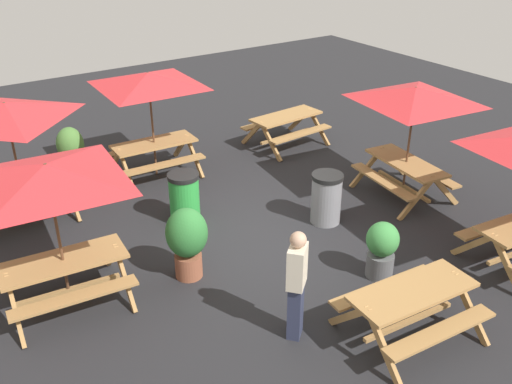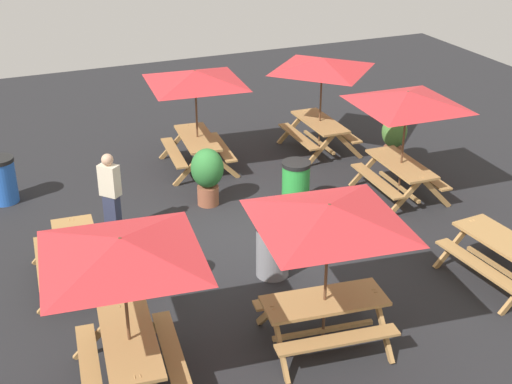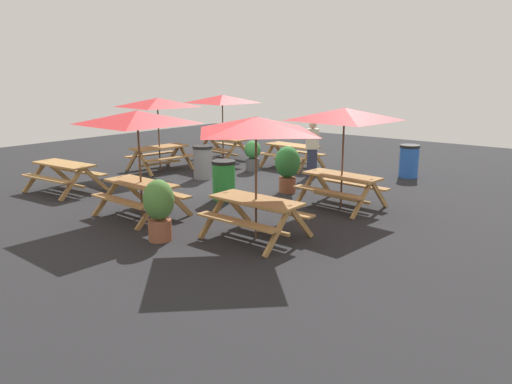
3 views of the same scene
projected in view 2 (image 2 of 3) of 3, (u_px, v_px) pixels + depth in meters
name	position (u px, v px, depth m)	size (l,w,h in m)	color
ground_plane	(253.00, 234.00, 13.52)	(24.93, 24.93, 0.00)	#232326
picnic_table_0	(329.00, 225.00, 9.71)	(2.81, 2.81, 2.34)	#A87A44
picnic_table_1	(407.00, 106.00, 14.15)	(2.83, 2.83, 2.34)	#A87A44
picnic_table_2	(322.00, 71.00, 16.41)	(2.02, 2.02, 2.34)	#A87A44
picnic_table_3	(77.00, 252.00, 11.85)	(1.89, 1.65, 0.81)	#A87A44
picnic_table_4	(122.00, 260.00, 8.88)	(2.81, 2.81, 2.34)	#A87A44
picnic_table_5	(195.00, 84.00, 15.47)	(2.82, 2.82, 2.34)	#A87A44
picnic_table_6	(503.00, 251.00, 11.87)	(1.90, 1.65, 0.81)	#A87A44
trash_bin_gray	(273.00, 249.00, 12.06)	(0.59, 0.59, 0.98)	gray
trash_bin_green	(296.00, 184.00, 14.39)	(0.59, 0.59, 0.98)	green
trash_bin_blue	(2.00, 180.00, 14.57)	(0.59, 0.59, 0.98)	blue
potted_plant_0	(207.00, 173.00, 14.38)	(0.67, 0.67, 1.22)	#935138
potted_plant_1	(161.00, 258.00, 11.74)	(0.52, 0.52, 0.97)	#59595B
potted_plant_2	(394.00, 137.00, 16.32)	(0.58, 0.58, 1.17)	#935138
person_standing	(111.00, 193.00, 13.11)	(0.42, 0.40, 1.67)	#2D334C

